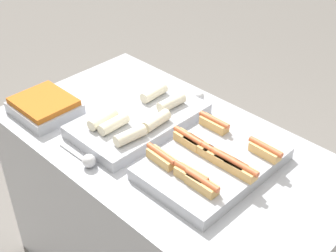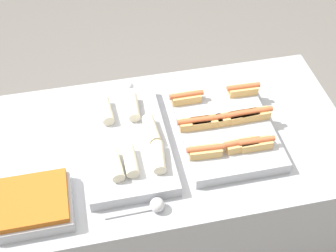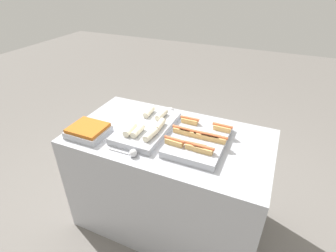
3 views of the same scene
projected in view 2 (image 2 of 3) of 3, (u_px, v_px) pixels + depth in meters
name	position (u px, v px, depth m)	size (l,w,h in m)	color
ground_plane	(170.00, 248.00, 2.53)	(12.00, 12.00, 0.00)	slate
counter	(170.00, 201.00, 2.21)	(1.47, 0.81, 0.89)	#A8AAB2
tray_hotdogs	(224.00, 125.00, 1.89)	(0.39, 0.52, 0.10)	#A8AAB2
tray_wraps	(126.00, 141.00, 1.83)	(0.33, 0.56, 0.10)	#A8AAB2
tray_side_front	(33.00, 204.00, 1.63)	(0.27, 0.24, 0.07)	#A8AAB2
serving_spoon_near	(154.00, 206.00, 1.64)	(0.21, 0.05, 0.05)	silver
serving_spoon_far	(126.00, 88.00, 2.06)	(0.20, 0.05, 0.05)	silver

